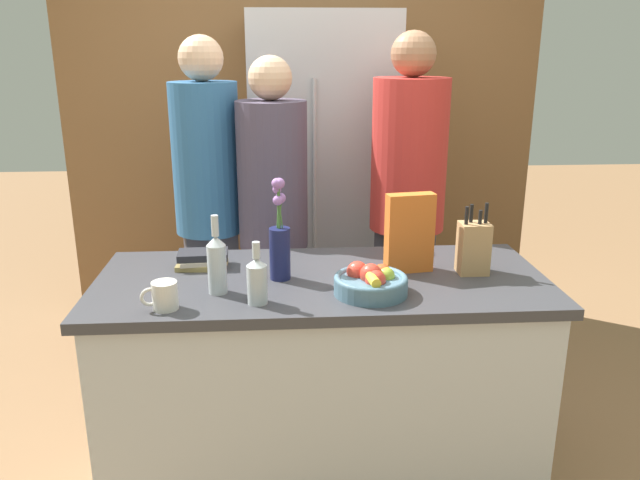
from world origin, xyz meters
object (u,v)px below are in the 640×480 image
Objects in this scene: person_in_red_tee at (407,199)px; bottle_oil at (217,263)px; refrigerator at (322,185)px; knife_block at (473,247)px; book_stack at (202,259)px; person_in_blue at (273,217)px; coffee_mug at (164,296)px; person_at_sink at (208,200)px; cereal_box at (409,233)px; bottle_vinegar at (257,279)px; fruit_bowl at (371,281)px; flower_vase at (280,241)px.

bottle_oil is at bearing -114.64° from person_in_red_tee.
refrigerator is 6.95× the size of knife_block.
person_in_blue is at bearing 61.69° from book_stack.
coffee_mug is 1.05m from person_at_sink.
bottle_vinegar is (-0.57, -0.28, -0.07)m from cereal_box.
bottle_vinegar is (-0.40, -0.06, 0.04)m from fruit_bowl.
book_stack is 0.11× the size of person_in_red_tee.
flower_vase reaches higher than knife_block.
person_in_red_tee is (0.66, 0.08, 0.06)m from person_in_blue.
person_in_red_tee reaches higher than person_at_sink.
cereal_box is at bearing 25.99° from bottle_vinegar.
bottle_vinegar is 0.12× the size of person_in_red_tee.
person_in_blue is (0.28, 0.52, 0.03)m from book_stack.
person_in_red_tee is (0.38, -0.62, 0.06)m from refrigerator.
person_in_red_tee reaches higher than fruit_bowl.
knife_block is at bearing -22.76° from person_in_blue.
person_in_blue is (0.05, 0.90, -0.02)m from bottle_vinegar.
knife_block is at bearing -62.10° from person_in_red_tee.
coffee_mug is at bearing -93.23° from person_in_blue.
bottle_oil is 0.92m from person_at_sink.
bottle_oil is (0.09, -0.28, 0.08)m from book_stack.
fruit_bowl is 1.28× the size of book_stack.
person_in_blue is (-0.03, 0.66, -0.08)m from flower_vase.
bottle_oil is at bearing -107.55° from refrigerator.
coffee_mug is at bearing -105.60° from person_at_sink.
bottle_oil is 1.30× the size of bottle_vinegar.
person_at_sink reaches higher than bottle_oil.
fruit_bowl is at bearing -89.15° from person_in_red_tee.
flower_vase is at bearing 30.63° from bottle_oil.
flower_vase reaches higher than coffee_mug.
flower_vase is 0.21× the size of person_at_sink.
refrigerator reaches higher than cereal_box.
refrigerator is 1.39m from flower_vase.
flower_vase is 0.21× the size of person_in_red_tee.
flower_vase is 1.36× the size of bottle_oil.
coffee_mug is 0.07× the size of person_at_sink.
person_in_red_tee reaches higher than cereal_box.
bottle_oil is 0.17× the size of person_in_blue.
fruit_bowl is at bearing -156.25° from knife_block.
person_in_red_tee is at bearing 54.00° from bottle_vinegar.
fruit_bowl is 0.30m from cereal_box.
person_at_sink is at bearing 93.24° from book_stack.
knife_block is at bearing -7.46° from book_stack.
coffee_mug is 0.07× the size of person_in_blue.
knife_block is 1.05m from book_stack.
bottle_oil is 1.22m from person_in_red_tee.
book_stack is 1.11m from person_in_red_tee.
person_at_sink is at bearing 87.69° from coffee_mug.
knife_block is at bearing 13.73° from coffee_mug.
person_at_sink is (0.04, 1.05, 0.07)m from coffee_mug.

